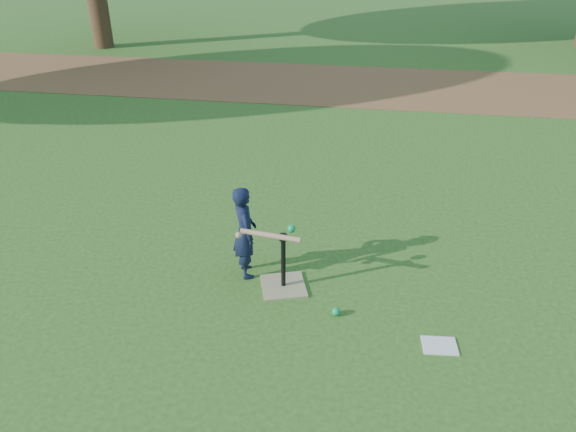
# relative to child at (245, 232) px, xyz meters

# --- Properties ---
(ground) EXTENTS (80.00, 80.00, 0.00)m
(ground) POSITION_rel_child_xyz_m (0.07, -0.54, -0.49)
(ground) COLOR #285116
(ground) RESTS_ON ground
(dirt_strip) EXTENTS (24.00, 3.00, 0.01)m
(dirt_strip) POSITION_rel_child_xyz_m (0.07, 6.96, -0.49)
(dirt_strip) COLOR brown
(dirt_strip) RESTS_ON ground
(child) EXTENTS (0.37, 0.43, 0.99)m
(child) POSITION_rel_child_xyz_m (0.00, 0.00, 0.00)
(child) COLOR black
(child) RESTS_ON ground
(wiffle_ball_ground) EXTENTS (0.08, 0.08, 0.08)m
(wiffle_ball_ground) POSITION_rel_child_xyz_m (0.98, -0.54, -0.45)
(wiffle_ball_ground) COLOR #0D914D
(wiffle_ball_ground) RESTS_ON ground
(clipboard) EXTENTS (0.32, 0.25, 0.01)m
(clipboard) POSITION_rel_child_xyz_m (1.90, -0.82, -0.49)
(clipboard) COLOR silver
(clipboard) RESTS_ON ground
(batting_tee) EXTENTS (0.54, 0.54, 0.61)m
(batting_tee) POSITION_rel_child_xyz_m (0.42, -0.18, -0.38)
(batting_tee) COLOR #93875D
(batting_tee) RESTS_ON ground
(swing_action) EXTENTS (0.63, 0.22, 0.10)m
(swing_action) POSITION_rel_child_xyz_m (0.31, -0.18, 0.12)
(swing_action) COLOR tan
(swing_action) RESTS_ON ground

